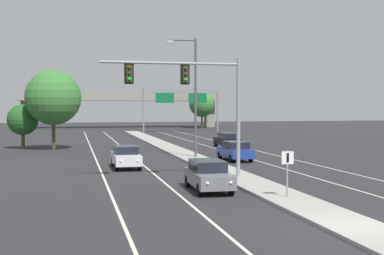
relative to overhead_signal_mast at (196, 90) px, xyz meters
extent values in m
plane|color=#28282B|center=(2.67, -13.30, -5.36)|extent=(260.00, 260.00, 0.00)
cube|color=#9E9B93|center=(2.67, 4.70, -5.28)|extent=(2.40, 110.00, 0.15)
cube|color=silver|center=(-2.03, 11.70, -5.35)|extent=(0.14, 100.00, 0.01)
cube|color=silver|center=(7.37, 11.70, -5.35)|extent=(0.14, 100.00, 0.01)
cube|color=silver|center=(-5.33, 11.70, -5.35)|extent=(0.14, 100.00, 0.01)
cube|color=silver|center=(10.67, 11.70, -5.35)|extent=(0.14, 100.00, 0.01)
cylinder|color=gray|center=(2.68, 0.01, -1.61)|extent=(0.24, 0.24, 7.20)
cylinder|color=gray|center=(-1.47, 0.01, 1.59)|extent=(8.30, 0.16, 0.16)
cube|color=black|center=(-0.64, 0.05, 0.94)|extent=(0.56, 0.06, 1.20)
cube|color=#38330F|center=(-0.64, 0.01, 0.94)|extent=(0.32, 0.32, 1.00)
sphere|color=#282828|center=(-0.64, -0.16, 1.26)|extent=(0.22, 0.22, 0.22)
sphere|color=#282828|center=(-0.64, -0.16, 0.94)|extent=(0.22, 0.22, 0.22)
sphere|color=green|center=(-0.64, -0.16, 0.62)|extent=(0.22, 0.22, 0.22)
cube|color=black|center=(-3.96, 0.05, 0.94)|extent=(0.56, 0.06, 1.20)
cube|color=#38330F|center=(-3.96, 0.01, 0.94)|extent=(0.32, 0.32, 1.00)
sphere|color=#282828|center=(-3.96, -0.16, 1.26)|extent=(0.22, 0.22, 0.22)
sphere|color=#282828|center=(-3.96, -0.16, 0.94)|extent=(0.22, 0.22, 0.22)
sphere|color=green|center=(-3.96, -0.16, 0.62)|extent=(0.22, 0.22, 0.22)
cylinder|color=gray|center=(2.63, -7.46, -4.11)|extent=(0.08, 0.08, 2.20)
cube|color=white|center=(2.63, -7.49, -3.36)|extent=(0.60, 0.03, 0.60)
cube|color=black|center=(2.63, -7.51, -3.36)|extent=(0.12, 0.01, 0.44)
cylinder|color=#4C4C51|center=(2.95, 12.32, -0.21)|extent=(0.20, 0.20, 10.00)
cylinder|color=#4C4C51|center=(1.85, 12.32, 4.59)|extent=(2.20, 0.12, 0.12)
cube|color=#B7B7B2|center=(0.75, 12.32, 4.44)|extent=(0.56, 0.28, 0.20)
cube|color=slate|center=(-0.28, -4.04, -4.69)|extent=(1.90, 4.44, 0.70)
cube|color=black|center=(-0.27, -3.82, -4.06)|extent=(1.64, 2.41, 0.56)
sphere|color=#EAE5C6|center=(0.25, -6.23, -4.64)|extent=(0.18, 0.18, 0.18)
sphere|color=#EAE5C6|center=(-0.91, -6.21, -4.64)|extent=(0.18, 0.18, 0.18)
cylinder|color=black|center=(0.49, -5.56, -5.04)|extent=(0.24, 0.65, 0.64)
cylinder|color=black|center=(-1.11, -5.52, -5.04)|extent=(0.24, 0.65, 0.64)
cylinder|color=black|center=(0.56, -2.56, -5.04)|extent=(0.24, 0.65, 0.64)
cylinder|color=black|center=(-1.04, -2.52, -5.04)|extent=(0.24, 0.65, 0.64)
cube|color=silver|center=(-3.49, 6.88, -4.69)|extent=(1.83, 4.41, 0.70)
cube|color=black|center=(-3.49, 7.10, -4.06)|extent=(1.60, 2.39, 0.56)
sphere|color=#EAE5C6|center=(-2.90, 4.70, -4.64)|extent=(0.18, 0.18, 0.18)
sphere|color=#EAE5C6|center=(-4.05, 4.69, -4.64)|extent=(0.18, 0.18, 0.18)
cylinder|color=black|center=(-2.68, 5.38, -5.04)|extent=(0.22, 0.64, 0.64)
cylinder|color=black|center=(-4.28, 5.37, -5.04)|extent=(0.22, 0.64, 0.64)
cylinder|color=black|center=(-2.70, 8.38, -5.04)|extent=(0.22, 0.64, 0.64)
cylinder|color=black|center=(-4.30, 8.37, -5.04)|extent=(0.22, 0.64, 0.64)
cube|color=navy|center=(5.67, 9.95, -4.69)|extent=(1.90, 4.44, 0.70)
cube|color=black|center=(5.67, 9.73, -4.06)|extent=(1.64, 2.41, 0.56)
sphere|color=#EAE5C6|center=(5.04, 12.11, -4.64)|extent=(0.18, 0.18, 0.18)
sphere|color=#EAE5C6|center=(6.19, 12.14, -4.64)|extent=(0.18, 0.18, 0.18)
cylinder|color=black|center=(4.83, 11.43, -5.04)|extent=(0.23, 0.64, 0.64)
cylinder|color=black|center=(6.43, 11.46, -5.04)|extent=(0.23, 0.64, 0.64)
cylinder|color=black|center=(4.90, 8.43, -5.04)|extent=(0.23, 0.64, 0.64)
cylinder|color=black|center=(6.50, 8.46, -5.04)|extent=(0.23, 0.64, 0.64)
cube|color=black|center=(9.01, 22.99, -4.69)|extent=(1.91, 4.44, 0.70)
cube|color=black|center=(9.01, 22.77, -4.06)|extent=(1.64, 2.41, 0.56)
sphere|color=#EAE5C6|center=(8.38, 25.16, -4.64)|extent=(0.18, 0.18, 0.18)
sphere|color=#EAE5C6|center=(9.53, 25.18, -4.64)|extent=(0.18, 0.18, 0.18)
cylinder|color=black|center=(8.17, 24.47, -5.04)|extent=(0.24, 0.65, 0.64)
cylinder|color=black|center=(9.77, 24.51, -5.04)|extent=(0.24, 0.65, 0.64)
cylinder|color=black|center=(8.24, 21.47, -5.04)|extent=(0.24, 0.65, 0.64)
cylinder|color=black|center=(9.84, 21.51, -5.04)|extent=(0.24, 0.65, 0.64)
cylinder|color=gray|center=(4.37, 56.08, -1.61)|extent=(0.28, 0.28, 7.50)
cylinder|color=gray|center=(17.37, 56.08, -1.61)|extent=(0.28, 0.28, 7.50)
cube|color=gray|center=(10.87, 56.08, 1.74)|extent=(13.00, 0.36, 0.70)
cube|color=#0F6033|center=(8.01, 55.88, 0.54)|extent=(3.20, 0.08, 1.70)
cube|color=#0F6033|center=(13.73, 55.88, 0.54)|extent=(3.20, 0.08, 1.70)
cube|color=gray|center=(2.67, 78.39, 0.84)|extent=(42.40, 6.40, 1.10)
cube|color=gray|center=(2.67, 75.39, 1.84)|extent=(42.40, 0.36, 0.90)
cube|color=gray|center=(-16.53, 78.39, -2.53)|extent=(1.80, 2.40, 5.65)
cube|color=gray|center=(21.87, 78.39, -2.53)|extent=(1.80, 2.40, 5.65)
cylinder|color=#4C3823|center=(18.48, 71.64, -3.93)|extent=(0.36, 0.36, 2.85)
sphere|color=#387533|center=(18.48, 71.64, -0.42)|extent=(5.21, 5.21, 5.21)
cylinder|color=#4C3823|center=(-12.27, 26.07, -4.48)|extent=(0.36, 0.36, 1.76)
sphere|color=#235623|center=(-12.27, 26.07, -2.31)|extent=(3.22, 3.22, 3.22)
cylinder|color=#4C3823|center=(-9.11, 24.11, -3.82)|extent=(0.36, 0.36, 3.08)
sphere|color=#387533|center=(-9.11, 24.11, -0.02)|extent=(5.64, 5.64, 5.64)
camera|label=1|loc=(-7.10, -29.65, -0.98)|focal=47.81mm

